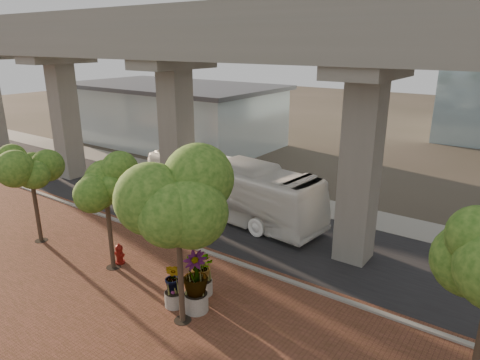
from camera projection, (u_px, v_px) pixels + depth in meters
The scene contains 16 objects.
ground at pixel (235, 242), 23.67m from camera, with size 160.00×160.00×0.00m, color #343126.
brick_plaza at pixel (120, 312), 17.46m from camera, with size 70.00×13.00×0.06m, color brown.
asphalt_road at pixel (255, 229), 25.22m from camera, with size 90.00×8.00×0.04m, color black.
curb_strip at pixel (212, 254), 22.10m from camera, with size 70.00×0.25×0.16m, color gray.
far_sidewalk at pixel (299, 202), 29.48m from camera, with size 90.00×3.00×0.06m, color gray.
transit_viaduct at pixel (256, 106), 22.98m from camera, with size 72.00×5.60×12.40m.
station_pavilion at pixel (172, 113), 46.12m from camera, with size 23.00×13.00×6.30m.
transit_bus at pixel (229, 188), 26.84m from camera, with size 3.04×12.95×3.61m, color white.
fire_hydrant at pixel (119, 254), 21.11m from camera, with size 0.53×0.48×1.06m.
planter_front at pixel (202, 268), 18.31m from camera, with size 1.87×1.87×2.06m.
planter_right at pixel (195, 276), 17.06m from camera, with size 2.43×2.43×2.60m.
planter_left at pixel (173, 280), 17.48m from camera, with size 1.82×1.82×2.00m.
street_tree_far_west at pixel (30, 168), 22.39m from camera, with size 3.39×3.39×5.76m.
street_tree_near_west at pixel (105, 181), 19.52m from camera, with size 2.98×2.98×5.82m.
street_tree_near_east at pixel (177, 207), 15.42m from camera, with size 4.14×4.14×6.70m.
streetlamp_west at pixel (168, 119), 32.96m from camera, with size 0.41×1.21×8.33m.
Camera 1 is at (12.68, -17.33, 10.55)m, focal length 32.00 mm.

